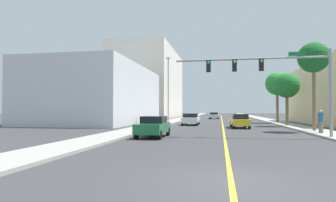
{
  "coord_description": "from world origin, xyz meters",
  "views": [
    {
      "loc": [
        -0.28,
        -8.03,
        1.98
      ],
      "look_at": [
        -6.08,
        23.44,
        2.92
      ],
      "focal_mm": 30.38,
      "sensor_mm": 36.0,
      "label": 1
    }
  ],
  "objects_px": {
    "palm_far": "(277,84)",
    "car_green": "(153,126)",
    "street_lamp": "(168,87)",
    "car_silver": "(214,115)",
    "pedestrian": "(321,121)",
    "traffic_signal_mast": "(273,72)",
    "palm_mid": "(287,86)",
    "palm_near": "(313,59)",
    "car_yellow": "(240,121)",
    "car_white": "(191,119)"
  },
  "relations": [
    {
      "from": "palm_far",
      "to": "car_silver",
      "type": "bearing_deg",
      "value": 118.69
    },
    {
      "from": "traffic_signal_mast",
      "to": "car_green",
      "type": "height_order",
      "value": "traffic_signal_mast"
    },
    {
      "from": "palm_near",
      "to": "car_white",
      "type": "relative_size",
      "value": 1.74
    },
    {
      "from": "palm_mid",
      "to": "street_lamp",
      "type": "bearing_deg",
      "value": 169.96
    },
    {
      "from": "traffic_signal_mast",
      "to": "car_green",
      "type": "relative_size",
      "value": 2.59
    },
    {
      "from": "street_lamp",
      "to": "palm_near",
      "type": "height_order",
      "value": "street_lamp"
    },
    {
      "from": "palm_near",
      "to": "pedestrian",
      "type": "height_order",
      "value": "palm_near"
    },
    {
      "from": "palm_mid",
      "to": "car_yellow",
      "type": "height_order",
      "value": "palm_mid"
    },
    {
      "from": "traffic_signal_mast",
      "to": "street_lamp",
      "type": "relative_size",
      "value": 1.2
    },
    {
      "from": "car_yellow",
      "to": "palm_mid",
      "type": "bearing_deg",
      "value": 31.05
    },
    {
      "from": "car_yellow",
      "to": "car_white",
      "type": "distance_m",
      "value": 7.3
    },
    {
      "from": "palm_near",
      "to": "pedestrian",
      "type": "xyz_separation_m",
      "value": [
        -0.34,
        -2.67,
        -5.37
      ]
    },
    {
      "from": "palm_mid",
      "to": "car_green",
      "type": "bearing_deg",
      "value": -129.36
    },
    {
      "from": "car_white",
      "to": "traffic_signal_mast",
      "type": "bearing_deg",
      "value": -64.24
    },
    {
      "from": "street_lamp",
      "to": "car_yellow",
      "type": "xyz_separation_m",
      "value": [
        8.87,
        -6.27,
        -4.23
      ]
    },
    {
      "from": "palm_far",
      "to": "car_silver",
      "type": "height_order",
      "value": "palm_far"
    },
    {
      "from": "palm_near",
      "to": "car_yellow",
      "type": "xyz_separation_m",
      "value": [
        -6.0,
        4.47,
        -5.66
      ]
    },
    {
      "from": "palm_near",
      "to": "pedestrian",
      "type": "distance_m",
      "value": 6.0
    },
    {
      "from": "traffic_signal_mast",
      "to": "palm_mid",
      "type": "bearing_deg",
      "value": 74.26
    },
    {
      "from": "palm_mid",
      "to": "car_white",
      "type": "relative_size",
      "value": 1.36
    },
    {
      "from": "palm_far",
      "to": "car_green",
      "type": "bearing_deg",
      "value": -118.87
    },
    {
      "from": "palm_far",
      "to": "car_green",
      "type": "relative_size",
      "value": 1.76
    },
    {
      "from": "street_lamp",
      "to": "car_green",
      "type": "xyz_separation_m",
      "value": [
        2.14,
        -17.53,
        -4.21
      ]
    },
    {
      "from": "traffic_signal_mast",
      "to": "car_yellow",
      "type": "distance_m",
      "value": 11.13
    },
    {
      "from": "palm_far",
      "to": "traffic_signal_mast",
      "type": "bearing_deg",
      "value": -101.29
    },
    {
      "from": "palm_far",
      "to": "car_silver",
      "type": "distance_m",
      "value": 20.07
    },
    {
      "from": "street_lamp",
      "to": "car_white",
      "type": "xyz_separation_m",
      "value": [
        3.19,
        -1.67,
        -4.23
      ]
    },
    {
      "from": "palm_far",
      "to": "palm_near",
      "type": "bearing_deg",
      "value": -90.13
    },
    {
      "from": "street_lamp",
      "to": "car_green",
      "type": "distance_m",
      "value": 18.16
    },
    {
      "from": "street_lamp",
      "to": "car_silver",
      "type": "bearing_deg",
      "value": 76.22
    },
    {
      "from": "palm_near",
      "to": "car_silver",
      "type": "xyz_separation_m",
      "value": [
        -9.31,
        33.43,
        -5.7
      ]
    },
    {
      "from": "street_lamp",
      "to": "palm_far",
      "type": "bearing_deg",
      "value": 20.67
    },
    {
      "from": "street_lamp",
      "to": "pedestrian",
      "type": "bearing_deg",
      "value": -42.68
    },
    {
      "from": "car_white",
      "to": "car_yellow",
      "type": "bearing_deg",
      "value": -39.2
    },
    {
      "from": "palm_far",
      "to": "car_white",
      "type": "xyz_separation_m",
      "value": [
        -11.72,
        -7.3,
        -4.88
      ]
    },
    {
      "from": "traffic_signal_mast",
      "to": "car_white",
      "type": "height_order",
      "value": "traffic_signal_mast"
    },
    {
      "from": "car_green",
      "to": "car_silver",
      "type": "bearing_deg",
      "value": -94.68
    },
    {
      "from": "car_yellow",
      "to": "car_silver",
      "type": "relative_size",
      "value": 1.01
    },
    {
      "from": "street_lamp",
      "to": "car_green",
      "type": "relative_size",
      "value": 2.15
    },
    {
      "from": "traffic_signal_mast",
      "to": "palm_mid",
      "type": "height_order",
      "value": "palm_mid"
    },
    {
      "from": "palm_mid",
      "to": "pedestrian",
      "type": "xyz_separation_m",
      "value": [
        0.11,
        -10.85,
        -3.64
      ]
    },
    {
      "from": "car_white",
      "to": "car_silver",
      "type": "height_order",
      "value": "car_white"
    },
    {
      "from": "street_lamp",
      "to": "car_yellow",
      "type": "height_order",
      "value": "street_lamp"
    },
    {
      "from": "pedestrian",
      "to": "palm_far",
      "type": "bearing_deg",
      "value": 54.41
    },
    {
      "from": "street_lamp",
      "to": "palm_mid",
      "type": "height_order",
      "value": "street_lamp"
    },
    {
      "from": "car_silver",
      "to": "pedestrian",
      "type": "relative_size",
      "value": 2.44
    },
    {
      "from": "traffic_signal_mast",
      "to": "street_lamp",
      "type": "bearing_deg",
      "value": 122.23
    },
    {
      "from": "traffic_signal_mast",
      "to": "palm_near",
      "type": "relative_size",
      "value": 1.38
    },
    {
      "from": "traffic_signal_mast",
      "to": "palm_mid",
      "type": "relative_size",
      "value": 1.75
    },
    {
      "from": "palm_far",
      "to": "car_silver",
      "type": "relative_size",
      "value": 1.65
    }
  ]
}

